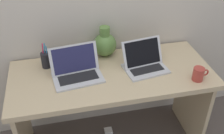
{
  "coord_description": "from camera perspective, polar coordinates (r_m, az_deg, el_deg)",
  "views": [
    {
      "loc": [
        -0.34,
        -1.54,
        1.89
      ],
      "look_at": [
        0.0,
        0.0,
        0.79
      ],
      "focal_mm": 43.54,
      "sensor_mm": 36.0,
      "label": 1
    }
  ],
  "objects": [
    {
      "name": "power_brick",
      "position": [
        2.52,
        -0.75,
        -13.3
      ],
      "size": [
        0.07,
        0.07,
        0.03
      ],
      "primitive_type": "cube",
      "color": "white",
      "rests_on": "ground"
    },
    {
      "name": "green_vase",
      "position": [
        2.1,
        -1.5,
        4.9
      ],
      "size": [
        0.18,
        0.18,
        0.24
      ],
      "color": "#5B843D",
      "rests_on": "desk"
    },
    {
      "name": "coffee_mug",
      "position": [
        1.95,
        17.73,
        -1.4
      ],
      "size": [
        0.12,
        0.08,
        0.09
      ],
      "color": "#B23D33",
      "rests_on": "desk"
    },
    {
      "name": "laptop_left",
      "position": [
        1.91,
        -7.53,
        -0.44
      ],
      "size": [
        0.36,
        0.27,
        0.21
      ],
      "color": "silver",
      "rests_on": "desk"
    },
    {
      "name": "laptop_right",
      "position": [
        1.99,
        6.75,
        1.19
      ],
      "size": [
        0.33,
        0.27,
        0.2
      ],
      "color": "silver",
      "rests_on": "desk"
    },
    {
      "name": "desk",
      "position": [
        2.05,
        -0.0,
        -4.86
      ],
      "size": [
        1.46,
        0.62,
        0.74
      ],
      "color": "#D1B78C",
      "rests_on": "ground"
    },
    {
      "name": "pen_cup",
      "position": [
        2.04,
        -13.71,
        1.49
      ],
      "size": [
        0.07,
        0.07,
        0.19
      ],
      "color": "black",
      "rests_on": "desk"
    }
  ]
}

